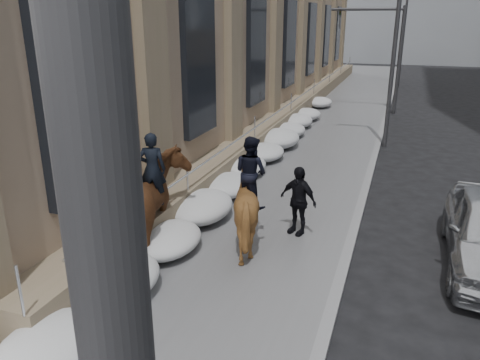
# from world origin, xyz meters

# --- Properties ---
(ground) EXTENTS (140.00, 140.00, 0.00)m
(ground) POSITION_xyz_m (0.00, 0.00, 0.00)
(ground) COLOR black
(ground) RESTS_ON ground
(sidewalk) EXTENTS (5.00, 80.00, 0.12)m
(sidewalk) POSITION_xyz_m (0.00, 10.00, 0.06)
(sidewalk) COLOR #58585B
(sidewalk) RESTS_ON ground
(curb) EXTENTS (0.24, 80.00, 0.12)m
(curb) POSITION_xyz_m (2.62, 10.00, 0.06)
(curb) COLOR slate
(curb) RESTS_ON ground
(streetlight_near) EXTENTS (1.71, 0.24, 8.00)m
(streetlight_near) POSITION_xyz_m (2.74, -6.00, 4.58)
(streetlight_near) COLOR #2D2D30
(streetlight_near) RESTS_ON ground
(streetlight_mid) EXTENTS (1.71, 0.24, 8.00)m
(streetlight_mid) POSITION_xyz_m (2.74, 14.00, 4.58)
(streetlight_mid) COLOR #2D2D30
(streetlight_mid) RESTS_ON ground
(streetlight_far) EXTENTS (1.71, 0.24, 8.00)m
(streetlight_far) POSITION_xyz_m (2.74, 34.00, 4.58)
(streetlight_far) COLOR #2D2D30
(streetlight_far) RESTS_ON ground
(traffic_signal) EXTENTS (4.10, 0.22, 6.00)m
(traffic_signal) POSITION_xyz_m (2.07, 22.00, 4.00)
(traffic_signal) COLOR #2D2D30
(traffic_signal) RESTS_ON ground
(snow_bank) EXTENTS (1.70, 18.10, 0.76)m
(snow_bank) POSITION_xyz_m (-1.42, 8.11, 0.47)
(snow_bank) COLOR silver
(snow_bank) RESTS_ON sidewalk
(mounted_horse_left) EXTENTS (1.93, 2.93, 2.79)m
(mounted_horse_left) POSITION_xyz_m (-1.60, 2.04, 1.30)
(mounted_horse_left) COLOR #532F18
(mounted_horse_left) RESTS_ON sidewalk
(mounted_horse_right) EXTENTS (2.23, 2.33, 2.67)m
(mounted_horse_right) POSITION_xyz_m (0.24, 2.96, 1.24)
(mounted_horse_right) COLOR #4F3216
(mounted_horse_right) RESTS_ON sidewalk
(pedestrian) EXTENTS (1.13, 0.80, 1.78)m
(pedestrian) POSITION_xyz_m (1.25, 4.00, 1.01)
(pedestrian) COLOR black
(pedestrian) RESTS_ON sidewalk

